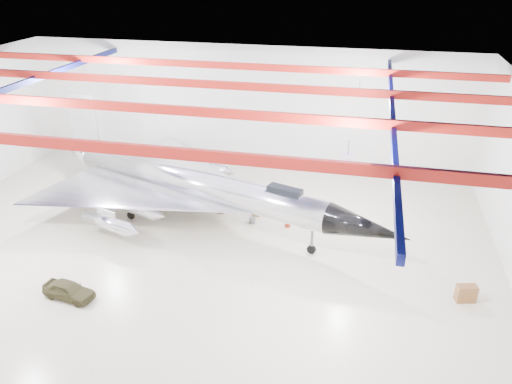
# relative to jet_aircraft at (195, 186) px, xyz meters

# --- Properties ---
(floor) EXTENTS (40.00, 40.00, 0.00)m
(floor) POSITION_rel_jet_aircraft_xyz_m (1.07, -3.90, -2.62)
(floor) COLOR #BFB898
(floor) RESTS_ON ground
(wall_back) EXTENTS (40.00, 0.00, 40.00)m
(wall_back) POSITION_rel_jet_aircraft_xyz_m (1.07, 11.10, 2.88)
(wall_back) COLOR silver
(wall_back) RESTS_ON floor
(ceiling) EXTENTS (40.00, 40.00, 0.00)m
(ceiling) POSITION_rel_jet_aircraft_xyz_m (1.07, -3.90, 8.38)
(ceiling) COLOR #0A0F38
(ceiling) RESTS_ON wall_back
(ceiling_structure) EXTENTS (39.50, 29.50, 1.08)m
(ceiling_structure) POSITION_rel_jet_aircraft_xyz_m (1.07, -3.90, 7.70)
(ceiling_structure) COLOR maroon
(ceiling_structure) RESTS_ON ceiling
(jet_aircraft) EXTENTS (28.51, 21.09, 8.00)m
(jet_aircraft) POSITION_rel_jet_aircraft_xyz_m (0.00, 0.00, 0.00)
(jet_aircraft) COLOR silver
(jet_aircraft) RESTS_ON floor
(jeep) EXTENTS (3.25, 1.67, 1.06)m
(jeep) POSITION_rel_jet_aircraft_xyz_m (-3.95, -10.78, -2.10)
(jeep) COLOR #3A371D
(jeep) RESTS_ON floor
(desk) EXTENTS (1.22, 0.82, 1.03)m
(desk) POSITION_rel_jet_aircraft_xyz_m (18.20, -5.96, -2.11)
(desk) COLOR brown
(desk) RESTS_ON floor
(toolbox_red) EXTENTS (0.49, 0.44, 0.28)m
(toolbox_red) POSITION_rel_jet_aircraft_xyz_m (-0.46, 5.59, -2.49)
(toolbox_red) COLOR #AB2411
(toolbox_red) RESTS_ON floor
(engine_drum) EXTENTS (0.46, 0.46, 0.40)m
(engine_drum) POSITION_rel_jet_aircraft_xyz_m (4.25, 0.23, -2.42)
(engine_drum) COLOR #59595B
(engine_drum) RESTS_ON floor
(parts_bin) EXTENTS (0.60, 0.50, 0.38)m
(parts_bin) POSITION_rel_jet_aircraft_xyz_m (4.28, 1.41, -2.43)
(parts_bin) COLOR olive
(parts_bin) RESTS_ON floor
(tool_chest) EXTENTS (0.44, 0.44, 0.35)m
(tool_chest) POSITION_rel_jet_aircraft_xyz_m (6.88, 0.27, -2.45)
(tool_chest) COLOR #AB2411
(tool_chest) RESTS_ON floor
(oil_barrel) EXTENTS (0.58, 0.50, 0.35)m
(oil_barrel) POSITION_rel_jet_aircraft_xyz_m (1.53, 1.18, -2.45)
(oil_barrel) COLOR olive
(oil_barrel) RESTS_ON floor
(spares_box) EXTENTS (0.41, 0.41, 0.33)m
(spares_box) POSITION_rel_jet_aircraft_xyz_m (1.80, 3.49, -2.46)
(spares_box) COLOR #59595B
(spares_box) RESTS_ON floor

